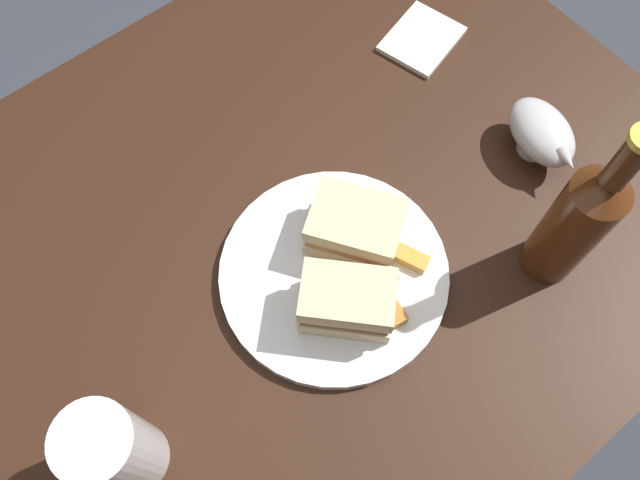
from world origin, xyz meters
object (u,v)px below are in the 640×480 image
Objects in this scene: plate at (334,274)px; pint_glass at (117,451)px; sandwich_half_left at (347,301)px; sandwich_half_right at (355,227)px; napkin at (422,39)px; gravy_boat at (542,133)px; cider_bottle at (577,222)px.

pint_glass reaches higher than plate.
sandwich_half_left is (0.02, 0.05, 0.04)m from plate.
napkin is at bearing -147.13° from sandwich_half_right.
pint_glass reaches higher than napkin.
napkin is at bearing -148.65° from plate.
plate is at bearing -113.49° from sandwich_half_left.
cider_bottle reaches higher than gravy_boat.
pint_glass is at bearing 19.80° from napkin.
plate is 2.16× the size of gravy_boat.
pint_glass is 1.19× the size of gravy_boat.
plate is 0.29m from cider_bottle.
sandwich_half_left is 0.44× the size of cider_bottle.
sandwich_half_right is 1.23× the size of napkin.
cider_bottle reaches higher than sandwich_half_left.
gravy_boat is 0.18m from cider_bottle.
sandwich_half_left is 0.29m from pint_glass.
sandwich_half_left is 0.44m from napkin.
sandwich_half_left is at bearing 35.26° from napkin.
cider_bottle reaches higher than pint_glass.
cider_bottle is (0.11, 0.12, 0.07)m from gravy_boat.
pint_glass is at bearing -13.11° from cider_bottle.
sandwich_half_left is 0.92× the size of sandwich_half_right.
plate is 2.57× the size of napkin.
sandwich_half_left reaches higher than plate.
sandwich_half_right is 0.35m from napkin.
cider_bottle is (-0.22, 0.15, 0.10)m from plate.
cider_bottle is (-0.24, 0.10, 0.06)m from sandwich_half_left.
sandwich_half_left is 0.27m from cider_bottle.
plate is 0.40m from napkin.
sandwich_half_left is 0.80× the size of pint_glass.
gravy_boat reaches higher than plate.
napkin is (-0.12, -0.36, -0.11)m from cider_bottle.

